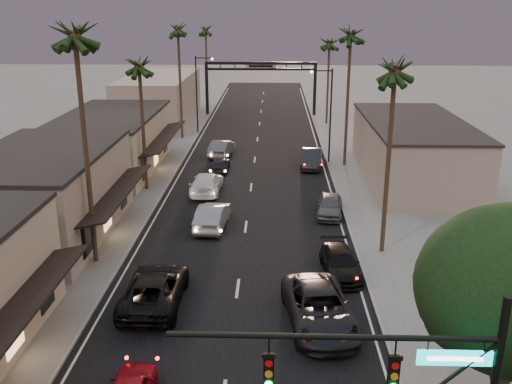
# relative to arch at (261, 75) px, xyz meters

# --- Properties ---
(ground) EXTENTS (200.00, 200.00, 0.00)m
(ground) POSITION_rel_arch_xyz_m (0.00, -30.00, -5.53)
(ground) COLOR slate
(ground) RESTS_ON ground
(road) EXTENTS (14.00, 120.00, 0.02)m
(road) POSITION_rel_arch_xyz_m (0.00, -25.00, -5.53)
(road) COLOR black
(road) RESTS_ON ground
(sidewalk_left) EXTENTS (5.00, 92.00, 0.12)m
(sidewalk_left) POSITION_rel_arch_xyz_m (-9.50, -18.00, -5.47)
(sidewalk_left) COLOR slate
(sidewalk_left) RESTS_ON ground
(sidewalk_right) EXTENTS (5.00, 92.00, 0.12)m
(sidewalk_right) POSITION_rel_arch_xyz_m (9.50, -18.00, -5.47)
(sidewalk_right) COLOR slate
(sidewalk_right) RESTS_ON ground
(storefront_mid) EXTENTS (8.00, 14.00, 5.50)m
(storefront_mid) POSITION_rel_arch_xyz_m (-13.00, -44.00, -2.78)
(storefront_mid) COLOR #A29282
(storefront_mid) RESTS_ON ground
(storefront_far) EXTENTS (8.00, 16.00, 5.00)m
(storefront_far) POSITION_rel_arch_xyz_m (-13.00, -28.00, -3.03)
(storefront_far) COLOR #C4AF95
(storefront_far) RESTS_ON ground
(storefront_dist) EXTENTS (8.00, 20.00, 6.00)m
(storefront_dist) POSITION_rel_arch_xyz_m (-13.00, -5.00, -2.53)
(storefront_dist) COLOR #A29282
(storefront_dist) RESTS_ON ground
(building_right) EXTENTS (8.00, 18.00, 5.00)m
(building_right) POSITION_rel_arch_xyz_m (14.00, -30.00, -3.03)
(building_right) COLOR #A29282
(building_right) RESTS_ON ground
(arch) EXTENTS (15.20, 0.40, 7.27)m
(arch) POSITION_rel_arch_xyz_m (0.00, 0.00, 0.00)
(arch) COLOR black
(arch) RESTS_ON ground
(streetlight_right) EXTENTS (2.13, 0.30, 9.00)m
(streetlight_right) POSITION_rel_arch_xyz_m (6.92, -25.00, -0.20)
(streetlight_right) COLOR black
(streetlight_right) RESTS_ON ground
(streetlight_left) EXTENTS (2.13, 0.30, 9.00)m
(streetlight_left) POSITION_rel_arch_xyz_m (-6.92, -12.00, -0.20)
(streetlight_left) COLOR black
(streetlight_left) RESTS_ON ground
(palm_lb) EXTENTS (3.20, 3.20, 15.20)m
(palm_lb) POSITION_rel_arch_xyz_m (-8.60, -48.00, 7.85)
(palm_lb) COLOR #38281C
(palm_lb) RESTS_ON ground
(palm_lc) EXTENTS (3.20, 3.20, 12.20)m
(palm_lc) POSITION_rel_arch_xyz_m (-8.60, -34.00, 4.94)
(palm_lc) COLOR #38281C
(palm_lc) RESTS_ON ground
(palm_ld) EXTENTS (3.20, 3.20, 14.20)m
(palm_ld) POSITION_rel_arch_xyz_m (-8.60, -15.00, 6.88)
(palm_ld) COLOR #38281C
(palm_ld) RESTS_ON ground
(palm_ra) EXTENTS (3.20, 3.20, 13.20)m
(palm_ra) POSITION_rel_arch_xyz_m (8.60, -46.00, 5.91)
(palm_ra) COLOR #38281C
(palm_ra) RESTS_ON ground
(palm_rb) EXTENTS (3.20, 3.20, 14.20)m
(palm_rb) POSITION_rel_arch_xyz_m (8.60, -26.00, 6.88)
(palm_rb) COLOR #38281C
(palm_rb) RESTS_ON ground
(palm_rc) EXTENTS (3.20, 3.20, 12.20)m
(palm_rc) POSITION_rel_arch_xyz_m (8.60, -6.00, 4.94)
(palm_rc) COLOR #38281C
(palm_rc) RESTS_ON ground
(palm_far) EXTENTS (3.20, 3.20, 13.20)m
(palm_far) POSITION_rel_arch_xyz_m (-8.30, 8.00, 5.91)
(palm_far) COLOR #38281C
(palm_far) RESTS_ON ground
(oncoming_pickup) EXTENTS (2.88, 6.23, 1.73)m
(oncoming_pickup) POSITION_rel_arch_xyz_m (-4.11, -52.75, -4.67)
(oncoming_pickup) COLOR black
(oncoming_pickup) RESTS_ON ground
(oncoming_silver) EXTENTS (2.16, 5.21, 1.68)m
(oncoming_silver) POSITION_rel_arch_xyz_m (-2.29, -42.14, -4.70)
(oncoming_silver) COLOR gray
(oncoming_silver) RESTS_ON ground
(oncoming_white) EXTENTS (2.41, 5.67, 1.63)m
(oncoming_white) POSITION_rel_arch_xyz_m (-3.55, -34.53, -4.72)
(oncoming_white) COLOR white
(oncoming_white) RESTS_ON ground
(oncoming_dgrey) EXTENTS (1.71, 4.04, 1.36)m
(oncoming_dgrey) POSITION_rel_arch_xyz_m (-3.05, -28.27, -4.85)
(oncoming_dgrey) COLOR black
(oncoming_dgrey) RESTS_ON ground
(oncoming_grey_far) EXTENTS (2.44, 5.27, 1.67)m
(oncoming_grey_far) POSITION_rel_arch_xyz_m (-3.40, -22.77, -4.70)
(oncoming_grey_far) COLOR #545359
(oncoming_grey_far) RESTS_ON ground
(curbside_near) EXTENTS (3.75, 6.74, 1.78)m
(curbside_near) POSITION_rel_arch_xyz_m (4.12, -54.56, -4.64)
(curbside_near) COLOR black
(curbside_near) RESTS_ON ground
(curbside_black) EXTENTS (2.25, 4.94, 1.40)m
(curbside_black) POSITION_rel_arch_xyz_m (5.70, -49.06, -4.83)
(curbside_black) COLOR black
(curbside_black) RESTS_ON ground
(curbside_grey) EXTENTS (2.29, 4.55, 1.49)m
(curbside_grey) POSITION_rel_arch_xyz_m (5.97, -39.53, -4.79)
(curbside_grey) COLOR #525257
(curbside_grey) RESTS_ON ground
(curbside_far) EXTENTS (2.33, 5.26, 1.68)m
(curbside_far) POSITION_rel_arch_xyz_m (5.41, -26.58, -4.69)
(curbside_far) COLOR black
(curbside_far) RESTS_ON ground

